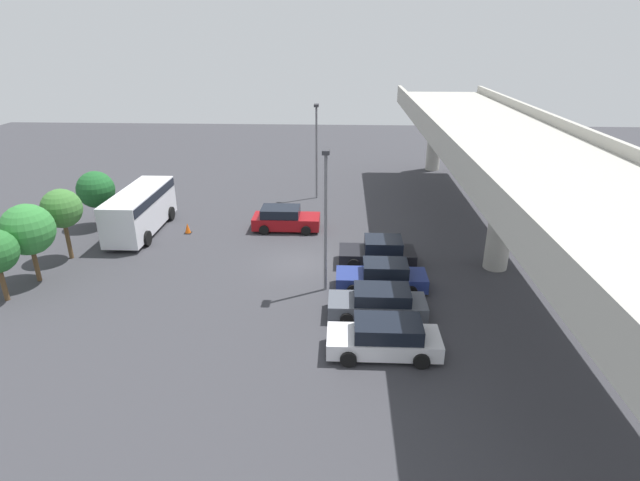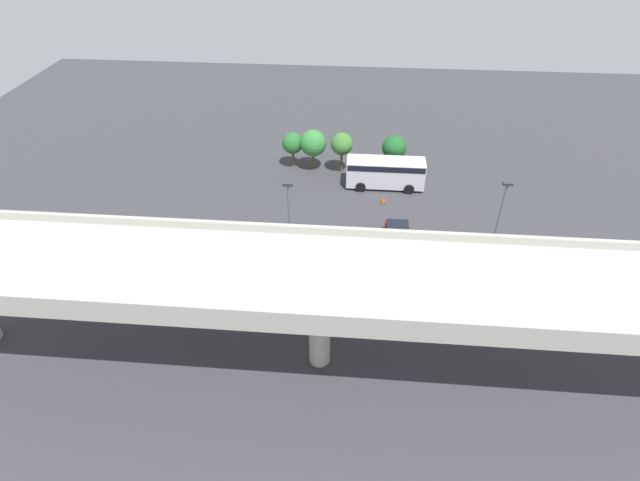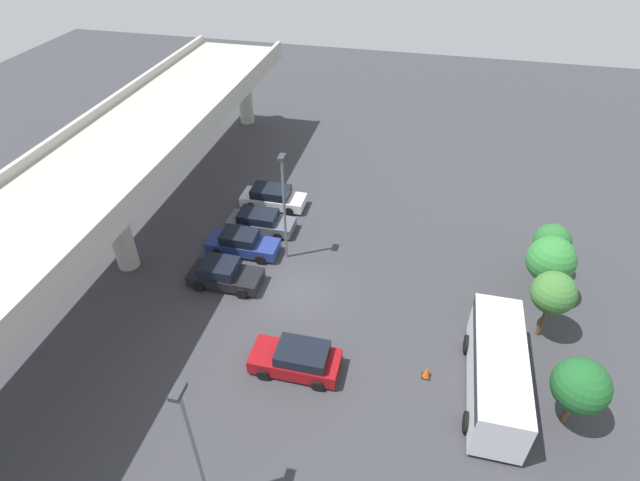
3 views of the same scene
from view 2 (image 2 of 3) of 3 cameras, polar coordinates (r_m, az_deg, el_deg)
The scene contains 15 objects.
ground_plane at distance 40.59m, azimuth 1.26°, elevation -1.38°, with size 94.06×94.06×0.00m, color #38383D.
highway_overpass at distance 27.99m, azimuth -0.06°, elevation -4.92°, with size 45.21×7.52×7.83m.
parked_car_0 at distance 41.43m, azimuth 8.83°, elevation 0.32°, with size 2.20×4.44×1.55m.
parked_car_1 at distance 36.70m, azimuth 1.14°, elevation -4.85°, with size 2.21×4.31×1.54m.
parked_car_2 at distance 36.98m, azimuth -3.64°, elevation -4.57°, with size 2.00×4.62×1.52m.
parked_car_3 at distance 37.68m, azimuth -7.51°, elevation -4.01°, with size 2.07×4.54×1.40m.
parked_car_4 at distance 38.28m, azimuth -11.96°, elevation -3.70°, with size 2.12×4.64×1.52m.
shuttle_bus at distance 48.79m, azimuth 7.49°, elevation 7.87°, with size 7.45×2.60×2.81m.
lamp_post_near_aisle at distance 37.05m, azimuth -3.53°, elevation 2.62°, with size 0.70×0.35×7.29m.
lamp_post_mid_lot at distance 39.24m, azimuth 19.78°, elevation 2.48°, with size 0.70×0.35×7.35m.
tree_front_left at distance 51.26m, azimuth 8.48°, elevation 10.44°, with size 2.45×2.45×3.83m.
tree_front_centre at distance 50.44m, azimuth 2.51°, elevation 10.95°, with size 2.24×2.24×4.20m.
tree_front_right at distance 50.91m, azimuth -0.79°, elevation 11.06°, with size 2.66×2.66×4.25m.
tree_front_far_right at distance 51.63m, azimuth -3.16°, elevation 11.03°, with size 2.15×2.15×3.71m.
traffic_cone at distance 46.83m, azimuth 7.25°, elevation 4.61°, with size 0.44×0.44×0.70m.
Camera 2 is at (-1.77, 31.75, 25.23)m, focal length 28.00 mm.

